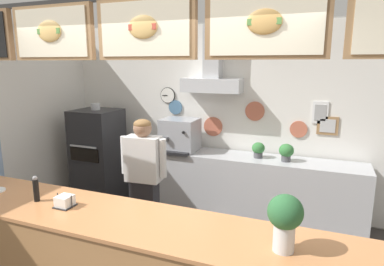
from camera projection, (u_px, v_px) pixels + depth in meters
The scene contains 10 objects.
back_wall_assembly at pixel (229, 113), 4.89m from camera, with size 5.46×2.71×2.78m.
back_prep_counter at pixel (255, 189), 4.72m from camera, with size 2.90×0.57×0.92m.
pizza_oven at pixel (98, 157), 5.27m from camera, with size 0.66×0.67×1.60m.
shop_worker at pixel (144, 180), 3.89m from camera, with size 0.56×0.25×1.59m.
espresso_machine at pixel (180, 135), 4.96m from camera, with size 0.52×0.53×0.47m.
potted_thyme at pixel (286, 152), 4.42m from camera, with size 0.19×0.19×0.24m.
potted_sage at pixel (258, 149), 4.59m from camera, with size 0.18×0.18×0.22m.
basil_vase at pixel (285, 220), 2.14m from camera, with size 0.23×0.23×0.38m.
napkin_holder at pixel (65, 202), 2.84m from camera, with size 0.16×0.15×0.11m.
pepper_grinder at pixel (36, 189), 2.94m from camera, with size 0.05×0.05×0.23m.
Camera 1 is at (1.28, -2.54, 2.20)m, focal length 31.31 mm.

